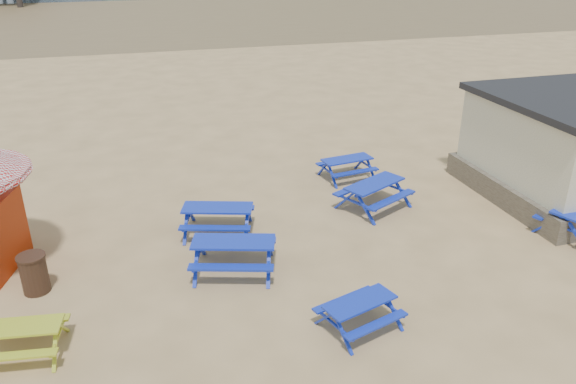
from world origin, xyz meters
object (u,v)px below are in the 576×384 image
object	(u,v)px
picnic_table_blue_a	(218,220)
litter_bin	(34,273)
picnic_table_yellow	(21,340)
picnic_table_blue_b	(347,168)

from	to	relation	value
picnic_table_blue_a	litter_bin	world-z (taller)	litter_bin
picnic_table_yellow	litter_bin	world-z (taller)	litter_bin
picnic_table_blue_a	picnic_table_yellow	world-z (taller)	picnic_table_blue_a
litter_bin	picnic_table_blue_b	bearing A→B (deg)	24.41
picnic_table_blue_a	picnic_table_blue_b	distance (m)	5.48
picnic_table_blue_b	litter_bin	world-z (taller)	litter_bin
picnic_table_blue_b	litter_bin	distance (m)	10.19
picnic_table_blue_a	picnic_table_yellow	size ratio (longest dim) A/B	1.28
picnic_table_blue_b	litter_bin	bearing A→B (deg)	-163.05
picnic_table_yellow	litter_bin	xyz separation A→B (m)	(0.02, 2.23, 0.14)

